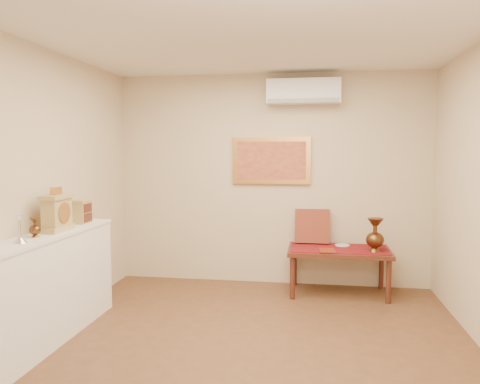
% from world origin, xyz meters
% --- Properties ---
extents(floor, '(4.50, 4.50, 0.00)m').
position_xyz_m(floor, '(0.00, 0.00, 0.00)').
color(floor, brown).
rests_on(floor, ground).
extents(ceiling, '(4.50, 4.50, 0.00)m').
position_xyz_m(ceiling, '(0.00, 0.00, 2.70)').
color(ceiling, silver).
rests_on(ceiling, ground).
extents(wall_back, '(4.00, 0.02, 2.70)m').
position_xyz_m(wall_back, '(0.00, 2.25, 1.35)').
color(wall_back, beige).
rests_on(wall_back, ground).
extents(wall_front, '(4.00, 0.02, 2.70)m').
position_xyz_m(wall_front, '(0.00, -2.25, 1.35)').
color(wall_front, beige).
rests_on(wall_front, ground).
extents(wall_left, '(0.02, 4.50, 2.70)m').
position_xyz_m(wall_left, '(-2.00, 0.00, 1.35)').
color(wall_left, beige).
rests_on(wall_left, ground).
extents(candlestick, '(0.11, 0.11, 0.22)m').
position_xyz_m(candlestick, '(-1.80, -0.36, 1.09)').
color(candlestick, silver).
rests_on(candlestick, display_ledge).
extents(brass_urn_small, '(0.10, 0.10, 0.22)m').
position_xyz_m(brass_urn_small, '(-1.83, -0.11, 1.09)').
color(brass_urn_small, brown).
rests_on(brass_urn_small, display_ledge).
extents(table_cloth, '(1.14, 0.59, 0.01)m').
position_xyz_m(table_cloth, '(0.85, 1.88, 0.55)').
color(table_cloth, maroon).
rests_on(table_cloth, low_table).
extents(brass_urn_tall, '(0.21, 0.21, 0.47)m').
position_xyz_m(brass_urn_tall, '(1.25, 1.77, 0.79)').
color(brass_urn_tall, brown).
rests_on(brass_urn_tall, table_cloth).
extents(plate, '(0.18, 0.18, 0.01)m').
position_xyz_m(plate, '(0.90, 2.04, 0.56)').
color(plate, white).
rests_on(plate, table_cloth).
extents(menu, '(0.20, 0.27, 0.01)m').
position_xyz_m(menu, '(0.71, 1.70, 0.56)').
color(menu, maroon).
rests_on(menu, table_cloth).
extents(cushion, '(0.43, 0.19, 0.44)m').
position_xyz_m(cushion, '(0.53, 2.15, 0.77)').
color(cushion, maroon).
rests_on(cushion, table_cloth).
extents(display_ledge, '(0.37, 2.02, 0.98)m').
position_xyz_m(display_ledge, '(-1.82, 0.00, 0.49)').
color(display_ledge, white).
rests_on(display_ledge, floor).
extents(mantel_clock, '(0.17, 0.36, 0.41)m').
position_xyz_m(mantel_clock, '(-1.80, 0.20, 1.15)').
color(mantel_clock, tan).
rests_on(mantel_clock, display_ledge).
extents(wooden_chest, '(0.16, 0.21, 0.24)m').
position_xyz_m(wooden_chest, '(-1.82, 0.69, 1.10)').
color(wooden_chest, tan).
rests_on(wooden_chest, display_ledge).
extents(low_table, '(1.20, 0.70, 0.55)m').
position_xyz_m(low_table, '(0.85, 1.88, 0.48)').
color(low_table, '#512318').
rests_on(low_table, floor).
extents(painting, '(1.00, 0.06, 0.60)m').
position_xyz_m(painting, '(0.00, 2.22, 1.60)').
color(painting, '#C98B40').
rests_on(painting, wall_back).
extents(ac_unit, '(0.90, 0.25, 0.30)m').
position_xyz_m(ac_unit, '(0.40, 2.12, 2.45)').
color(ac_unit, silver).
rests_on(ac_unit, wall_back).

